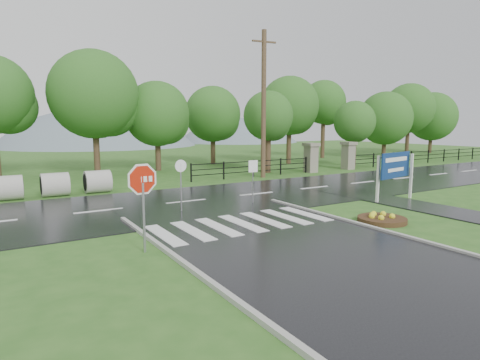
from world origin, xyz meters
TOP-DOWN VIEW (x-y plane):
  - ground at (0.00, 0.00)m, footprint 120.00×120.00m
  - main_road at (0.00, 10.00)m, footprint 90.00×8.00m
  - walkway at (8.50, 4.00)m, footprint 2.20×11.00m
  - crosswalk at (0.00, 5.00)m, footprint 6.50×2.80m
  - pillar_west at (13.00, 16.00)m, footprint 1.00×1.00m
  - pillar_east at (17.00, 16.00)m, footprint 1.00×1.00m
  - fence_west at (7.75, 16.00)m, footprint 9.58×0.08m
  - fence_east at (27.75, 16.00)m, footprint 20.58×0.08m
  - hills at (3.49, 65.00)m, footprint 102.00×48.00m
  - treeline at (1.00, 24.00)m, footprint 83.20×5.20m
  - stop_sign at (-4.07, 3.75)m, footprint 1.21×0.20m
  - estate_billboard at (8.77, 5.18)m, footprint 2.63×0.57m
  - flower_bed at (4.72, 2.58)m, footprint 1.80×1.80m
  - reg_sign_small at (2.51, 8.09)m, footprint 0.45×0.09m
  - reg_sign_round at (-1.05, 8.12)m, footprint 0.51×0.08m
  - utility_pole_east at (8.22, 15.50)m, footprint 1.75×0.35m
  - entrance_tree_left at (10.04, 17.50)m, footprint 3.71×3.71m
  - entrance_tree_right at (19.22, 17.50)m, footprint 3.57×3.57m

SIDE VIEW (x-z plane):
  - hills at x=3.49m, z-range -39.54..8.46m
  - ground at x=0.00m, z-range 0.00..0.00m
  - main_road at x=0.00m, z-range -0.02..0.02m
  - walkway at x=8.50m, z-range -0.02..0.02m
  - treeline at x=1.00m, z-range -5.00..5.00m
  - crosswalk at x=0.00m, z-range 0.05..0.07m
  - flower_bed at x=4.72m, z-range -0.05..0.31m
  - fence_west at x=7.75m, z-range 0.12..1.32m
  - fence_east at x=27.75m, z-range 0.14..1.34m
  - pillar_west at x=13.00m, z-range 0.06..2.30m
  - pillar_east at x=17.00m, z-range 0.06..2.30m
  - reg_sign_round at x=-1.05m, z-range 0.30..2.51m
  - reg_sign_small at x=2.51m, z-range 0.43..2.45m
  - estate_billboard at x=8.77m, z-range 0.44..2.77m
  - stop_sign at x=-4.07m, z-range 0.53..3.27m
  - entrance_tree_right at x=19.22m, z-range 1.01..6.68m
  - entrance_tree_left at x=10.04m, z-range 1.17..7.30m
  - utility_pole_east at x=8.22m, z-range 0.08..9.94m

